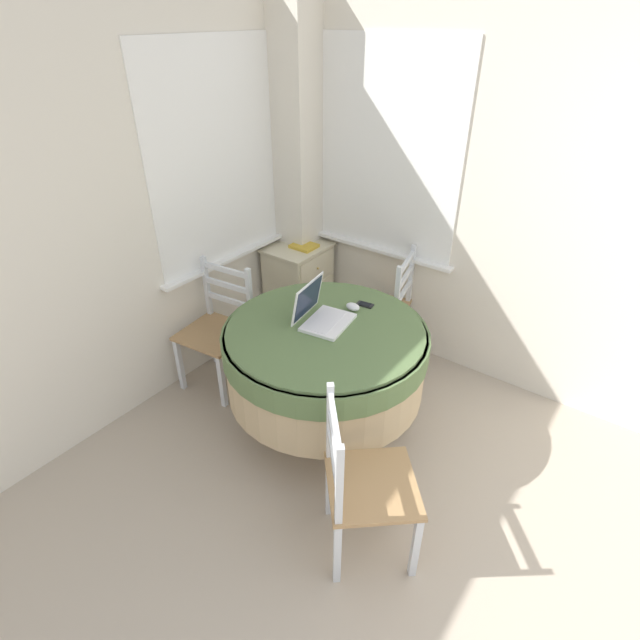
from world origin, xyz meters
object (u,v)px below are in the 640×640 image
Objects in this scene: laptop at (321,314)px; corner_cabinet at (299,287)px; book_on_cabinet at (304,246)px; dining_chair_near_right_window at (383,308)px; cell_phone at (365,305)px; dining_chair_near_back_window at (218,329)px; dining_chair_camera_near at (363,484)px; computer_mouse at (353,307)px; round_dining_table at (325,355)px.

laptop is 1.26m from corner_cabinet.
book_on_cabinet is at bearing -75.24° from corner_cabinet.
book_on_cabinet is (0.01, 0.75, 0.30)m from dining_chair_near_right_window.
dining_chair_near_back_window is (-0.42, 0.91, -0.32)m from cell_phone.
cell_phone is at bearing 32.60° from dining_chair_camera_near.
laptop is 1.01m from dining_chair_camera_near.
laptop is 1.15m from book_on_cabinet.
computer_mouse is 0.10× the size of dining_chair_near_back_window.
dining_chair_near_back_window is at bearing 70.98° from dining_chair_camera_near.
computer_mouse is (0.22, -0.08, -0.03)m from laptop.
book_on_cabinet is at bearing -1.19° from dining_chair_near_back_window.
round_dining_table is 0.41m from cell_phone.
computer_mouse reaches higher than round_dining_table.
laptop reaches higher than dining_chair_near_back_window.
dining_chair_near_back_window reaches higher than round_dining_table.
dining_chair_near_right_window is at bearing 2.68° from laptop.
dining_chair_camera_near is at bearing -152.82° from dining_chair_near_right_window.
laptop reaches higher than dining_chair_near_right_window.
dining_chair_near_back_window is 1.00× the size of dining_chair_near_right_window.
cell_phone is 0.58× the size of book_on_cabinet.
cell_phone is 1.14m from corner_cabinet.
dining_chair_near_right_window reaches higher than book_on_cabinet.
dining_chair_near_right_window is at bearing -90.77° from book_on_cabinet.
dining_chair_camera_near is at bearing -147.40° from cell_phone.
computer_mouse reaches higher than book_on_cabinet.
corner_cabinet is at bearing 46.90° from dining_chair_camera_near.
computer_mouse is 0.83× the size of cell_phone.
dining_chair_near_back_window is at bearing -178.03° from corner_cabinet.
round_dining_table is 1.37× the size of dining_chair_camera_near.
cell_phone is at bearing -16.89° from computer_mouse.
computer_mouse is 0.10× the size of dining_chair_camera_near.
computer_mouse is 1.06m from book_on_cabinet.
dining_chair_near_back_window reaches higher than book_on_cabinet.
round_dining_table is 0.34m from computer_mouse.
dining_chair_camera_near reaches higher than cell_phone.
dining_chair_near_back_window is 4.67× the size of book_on_cabinet.
laptop is 0.24m from computer_mouse.
dining_chair_near_right_window is at bearing 10.82° from computer_mouse.
dining_chair_near_right_window is 1.63m from dining_chair_camera_near.
round_dining_table reaches higher than book_on_cabinet.
dining_chair_camera_near is at bearing -133.10° from corner_cabinet.
corner_cabinet is at bearing 104.76° from book_on_cabinet.
laptop is at bearing -177.32° from dining_chair_near_right_window.
round_dining_table is 1.37× the size of dining_chair_near_back_window.
dining_chair_near_right_window is (0.87, 0.10, -0.13)m from round_dining_table.
round_dining_table reaches higher than corner_cabinet.
corner_cabinet is (-0.00, 0.80, -0.07)m from dining_chair_near_right_window.
dining_chair_camera_near is (-0.85, -0.63, -0.34)m from computer_mouse.
corner_cabinet is at bearing 1.97° from dining_chair_near_back_window.
dining_chair_near_right_window is 0.81m from book_on_cabinet.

